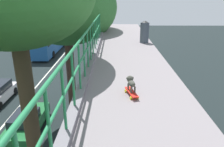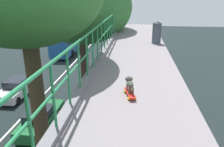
{
  "view_description": "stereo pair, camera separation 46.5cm",
  "coord_description": "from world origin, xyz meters",
  "px_view_note": "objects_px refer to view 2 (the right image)",
  "views": [
    {
      "loc": [
        0.48,
        -1.33,
        8.1
      ],
      "look_at": [
        0.43,
        3.25,
        6.43
      ],
      "focal_mm": 34.91,
      "sensor_mm": 36.0,
      "label": 1
    },
    {
      "loc": [
        0.95,
        -1.3,
        8.1
      ],
      "look_at": [
        0.43,
        3.25,
        6.43
      ],
      "focal_mm": 34.91,
      "sensor_mm": 36.0,
      "label": 2
    }
  ],
  "objects_px": {
    "city_bus": "(70,39)",
    "car_white_sixth": "(16,88)",
    "car_green_fifth": "(41,118)",
    "litter_bin": "(157,32)",
    "toy_skateboard": "(130,93)",
    "small_dog": "(130,83)"
  },
  "relations": [
    {
      "from": "small_dog",
      "to": "car_green_fifth",
      "type": "bearing_deg",
      "value": 128.6
    },
    {
      "from": "toy_skateboard",
      "to": "litter_bin",
      "type": "height_order",
      "value": "litter_bin"
    },
    {
      "from": "city_bus",
      "to": "small_dog",
      "type": "relative_size",
      "value": 30.62
    },
    {
      "from": "car_white_sixth",
      "to": "city_bus",
      "type": "xyz_separation_m",
      "value": [
        -0.06,
        15.77,
        1.15
      ]
    },
    {
      "from": "car_white_sixth",
      "to": "litter_bin",
      "type": "xyz_separation_m",
      "value": [
        10.7,
        -6.04,
        5.86
      ]
    },
    {
      "from": "car_green_fifth",
      "to": "city_bus",
      "type": "distance_m",
      "value": 20.42
    },
    {
      "from": "car_green_fifth",
      "to": "small_dog",
      "type": "relative_size",
      "value": 11.81
    },
    {
      "from": "city_bus",
      "to": "car_white_sixth",
      "type": "bearing_deg",
      "value": -89.78
    },
    {
      "from": "car_green_fifth",
      "to": "litter_bin",
      "type": "height_order",
      "value": "litter_bin"
    },
    {
      "from": "city_bus",
      "to": "small_dog",
      "type": "bearing_deg",
      "value": -70.21
    },
    {
      "from": "city_bus",
      "to": "toy_skateboard",
      "type": "distance_m",
      "value": 29.28
    },
    {
      "from": "toy_skateboard",
      "to": "small_dog",
      "type": "bearing_deg",
      "value": 97.99
    },
    {
      "from": "city_bus",
      "to": "litter_bin",
      "type": "height_order",
      "value": "litter_bin"
    },
    {
      "from": "car_white_sixth",
      "to": "toy_skateboard",
      "type": "distance_m",
      "value": 16.01
    },
    {
      "from": "small_dog",
      "to": "litter_bin",
      "type": "height_order",
      "value": "litter_bin"
    },
    {
      "from": "car_green_fifth",
      "to": "litter_bin",
      "type": "xyz_separation_m",
      "value": [
        6.72,
        -1.83,
        5.89
      ]
    },
    {
      "from": "small_dog",
      "to": "litter_bin",
      "type": "relative_size",
      "value": 0.38
    },
    {
      "from": "car_white_sixth",
      "to": "toy_skateboard",
      "type": "height_order",
      "value": "toy_skateboard"
    },
    {
      "from": "car_white_sixth",
      "to": "city_bus",
      "type": "relative_size",
      "value": 0.36
    },
    {
      "from": "city_bus",
      "to": "small_dog",
      "type": "xyz_separation_m",
      "value": [
        9.78,
        -27.18,
        4.49
      ]
    },
    {
      "from": "city_bus",
      "to": "car_green_fifth",
      "type": "bearing_deg",
      "value": -78.59
    },
    {
      "from": "car_green_fifth",
      "to": "city_bus",
      "type": "height_order",
      "value": "city_bus"
    }
  ]
}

